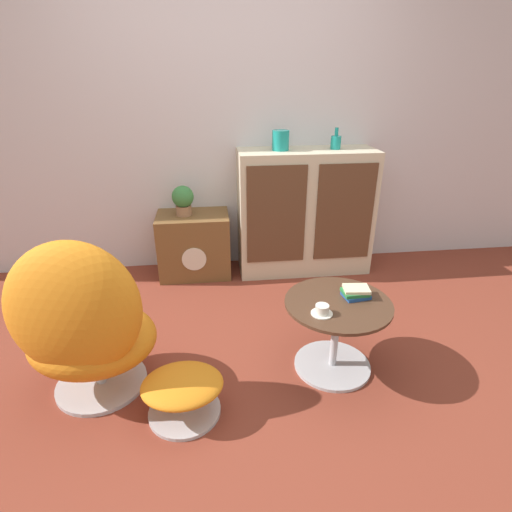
{
  "coord_description": "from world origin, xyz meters",
  "views": [
    {
      "loc": [
        -0.16,
        -1.82,
        1.62
      ],
      "look_at": [
        0.11,
        0.47,
        0.55
      ],
      "focal_mm": 28.0,
      "sensor_mm": 36.0,
      "label": 1
    }
  ],
  "objects_px": {
    "teacup": "(322,310)",
    "vase_leftmost": "(281,140)",
    "book_stack": "(356,292)",
    "sideboard": "(305,212)",
    "potted_plant": "(183,199)",
    "vase_inner_left": "(336,142)",
    "tv_console": "(194,245)",
    "coffee_table": "(336,329)",
    "ottoman": "(183,390)",
    "egg_chair": "(84,326)"
  },
  "relations": [
    {
      "from": "teacup",
      "to": "book_stack",
      "type": "relative_size",
      "value": 0.73
    },
    {
      "from": "egg_chair",
      "to": "ottoman",
      "type": "distance_m",
      "value": 0.6
    },
    {
      "from": "ottoman",
      "to": "vase_inner_left",
      "type": "height_order",
      "value": "vase_inner_left"
    },
    {
      "from": "teacup",
      "to": "book_stack",
      "type": "height_order",
      "value": "book_stack"
    },
    {
      "from": "egg_chair",
      "to": "teacup",
      "type": "bearing_deg",
      "value": -2.53
    },
    {
      "from": "vase_leftmost",
      "to": "vase_inner_left",
      "type": "bearing_deg",
      "value": 0.0
    },
    {
      "from": "teacup",
      "to": "potted_plant",
      "type": "bearing_deg",
      "value": 117.99
    },
    {
      "from": "coffee_table",
      "to": "teacup",
      "type": "xyz_separation_m",
      "value": [
        -0.13,
        -0.11,
        0.2
      ]
    },
    {
      "from": "ottoman",
      "to": "vase_leftmost",
      "type": "relative_size",
      "value": 2.69
    },
    {
      "from": "vase_leftmost",
      "to": "potted_plant",
      "type": "distance_m",
      "value": 0.92
    },
    {
      "from": "egg_chair",
      "to": "coffee_table",
      "type": "xyz_separation_m",
      "value": [
        1.35,
        0.05,
        -0.17
      ]
    },
    {
      "from": "sideboard",
      "to": "book_stack",
      "type": "distance_m",
      "value": 1.3
    },
    {
      "from": "coffee_table",
      "to": "book_stack",
      "type": "distance_m",
      "value": 0.24
    },
    {
      "from": "ottoman",
      "to": "book_stack",
      "type": "bearing_deg",
      "value": 17.09
    },
    {
      "from": "sideboard",
      "to": "vase_inner_left",
      "type": "xyz_separation_m",
      "value": [
        0.23,
        0.0,
        0.58
      ]
    },
    {
      "from": "teacup",
      "to": "tv_console",
      "type": "bearing_deg",
      "value": 115.95
    },
    {
      "from": "ottoman",
      "to": "teacup",
      "type": "xyz_separation_m",
      "value": [
        0.74,
        0.15,
        0.32
      ]
    },
    {
      "from": "tv_console",
      "to": "potted_plant",
      "type": "bearing_deg",
      "value": 179.46
    },
    {
      "from": "ottoman",
      "to": "vase_inner_left",
      "type": "distance_m",
      "value": 2.23
    },
    {
      "from": "book_stack",
      "to": "egg_chair",
      "type": "bearing_deg",
      "value": -176.24
    },
    {
      "from": "sideboard",
      "to": "potted_plant",
      "type": "distance_m",
      "value": 1.03
    },
    {
      "from": "vase_leftmost",
      "to": "potted_plant",
      "type": "bearing_deg",
      "value": 179.64
    },
    {
      "from": "potted_plant",
      "to": "ottoman",
      "type": "bearing_deg",
      "value": -88.87
    },
    {
      "from": "ottoman",
      "to": "teacup",
      "type": "bearing_deg",
      "value": 11.49
    },
    {
      "from": "coffee_table",
      "to": "vase_inner_left",
      "type": "bearing_deg",
      "value": 75.63
    },
    {
      "from": "ottoman",
      "to": "coffee_table",
      "type": "relative_size",
      "value": 0.69
    },
    {
      "from": "ottoman",
      "to": "book_stack",
      "type": "relative_size",
      "value": 2.64
    },
    {
      "from": "sideboard",
      "to": "coffee_table",
      "type": "xyz_separation_m",
      "value": [
        -0.12,
        -1.34,
        -0.26
      ]
    },
    {
      "from": "sideboard",
      "to": "coffee_table",
      "type": "bearing_deg",
      "value": -95.03
    },
    {
      "from": "tv_console",
      "to": "teacup",
      "type": "bearing_deg",
      "value": -64.05
    },
    {
      "from": "tv_console",
      "to": "vase_inner_left",
      "type": "height_order",
      "value": "vase_inner_left"
    },
    {
      "from": "sideboard",
      "to": "tv_console",
      "type": "height_order",
      "value": "sideboard"
    },
    {
      "from": "vase_inner_left",
      "to": "book_stack",
      "type": "height_order",
      "value": "vase_inner_left"
    },
    {
      "from": "sideboard",
      "to": "ottoman",
      "type": "relative_size",
      "value": 2.71
    },
    {
      "from": "tv_console",
      "to": "vase_leftmost",
      "type": "xyz_separation_m",
      "value": [
        0.73,
        -0.0,
        0.86
      ]
    },
    {
      "from": "teacup",
      "to": "vase_leftmost",
      "type": "bearing_deg",
      "value": 89.23
    },
    {
      "from": "coffee_table",
      "to": "book_stack",
      "type": "relative_size",
      "value": 3.81
    },
    {
      "from": "coffee_table",
      "to": "book_stack",
      "type": "height_order",
      "value": "book_stack"
    },
    {
      "from": "vase_inner_left",
      "to": "tv_console",
      "type": "bearing_deg",
      "value": 179.79
    },
    {
      "from": "vase_leftmost",
      "to": "book_stack",
      "type": "xyz_separation_m",
      "value": [
        0.22,
        -1.3,
        -0.65
      ]
    },
    {
      "from": "sideboard",
      "to": "book_stack",
      "type": "relative_size",
      "value": 7.14
    },
    {
      "from": "vase_leftmost",
      "to": "book_stack",
      "type": "height_order",
      "value": "vase_leftmost"
    },
    {
      "from": "egg_chair",
      "to": "coffee_table",
      "type": "relative_size",
      "value": 1.57
    },
    {
      "from": "sideboard",
      "to": "egg_chair",
      "type": "xyz_separation_m",
      "value": [
        -1.47,
        -1.4,
        -0.09
      ]
    },
    {
      "from": "sideboard",
      "to": "teacup",
      "type": "distance_m",
      "value": 1.47
    },
    {
      "from": "coffee_table",
      "to": "potted_plant",
      "type": "height_order",
      "value": "potted_plant"
    },
    {
      "from": "tv_console",
      "to": "vase_inner_left",
      "type": "distance_m",
      "value": 1.45
    },
    {
      "from": "potted_plant",
      "to": "tv_console",
      "type": "bearing_deg",
      "value": -0.54
    },
    {
      "from": "egg_chair",
      "to": "vase_inner_left",
      "type": "xyz_separation_m",
      "value": [
        1.7,
        1.4,
        0.67
      ]
    },
    {
      "from": "tv_console",
      "to": "potted_plant",
      "type": "distance_m",
      "value": 0.41
    }
  ]
}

